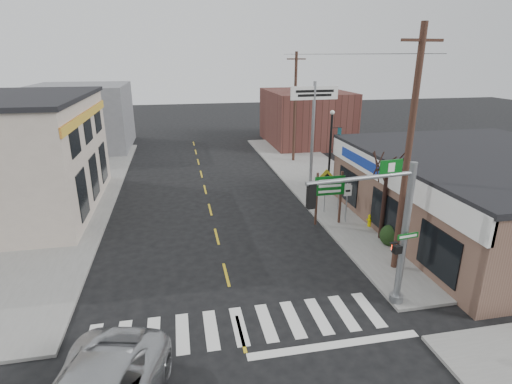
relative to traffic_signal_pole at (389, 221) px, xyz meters
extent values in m
plane|color=black|center=(-5.52, -0.54, -3.55)|extent=(140.00, 140.00, 0.00)
cube|color=slate|center=(3.48, 12.46, -3.48)|extent=(6.00, 38.00, 0.13)
cube|color=slate|center=(-14.52, 12.46, -3.48)|extent=(6.00, 38.00, 0.13)
cube|color=gold|center=(-5.52, 7.46, -3.54)|extent=(0.12, 56.00, 0.01)
cube|color=silver|center=(-5.52, -0.14, -3.54)|extent=(11.00, 2.20, 0.01)
cube|color=brown|center=(8.98, 5.46, -1.55)|extent=(12.00, 14.00, 4.00)
cube|color=#542C26|center=(6.48, 29.46, -0.75)|extent=(8.00, 10.00, 5.60)
cube|color=slate|center=(-16.52, 31.46, -0.35)|extent=(9.00, 10.00, 6.40)
cylinder|color=gray|center=(0.68, 0.00, -0.63)|extent=(0.26, 0.26, 5.57)
cylinder|color=gray|center=(-1.36, 0.00, 1.78)|extent=(4.08, 0.15, 0.15)
cube|color=black|center=(-3.20, 0.00, 1.36)|extent=(0.26, 0.20, 0.84)
cube|color=#094F13|center=(0.68, -0.22, -0.54)|extent=(0.88, 0.04, 0.20)
cube|color=#094F13|center=(-0.25, 0.00, 2.06)|extent=(0.88, 0.05, 0.51)
cube|color=black|center=(0.43, -0.05, -1.14)|extent=(0.30, 0.24, 0.30)
cube|color=#43291F|center=(0.08, 7.67, -1.90)|extent=(0.11, 0.11, 3.03)
cube|color=#43291F|center=(1.48, 7.67, -1.90)|extent=(0.11, 0.11, 3.03)
cube|color=#114F18|center=(0.78, 7.61, -1.14)|extent=(1.73, 0.05, 1.08)
cylinder|color=#DDCC00|center=(2.94, 6.83, -3.13)|extent=(0.20, 0.20, 0.57)
sphere|color=#DDCC00|center=(2.94, 6.83, -2.82)|extent=(0.22, 0.22, 0.22)
cylinder|color=gray|center=(1.25, 9.43, -2.18)|extent=(0.06, 0.06, 2.47)
cube|color=gold|center=(1.25, 9.40, -1.24)|extent=(1.05, 0.03, 1.05)
cylinder|color=black|center=(2.68, 12.57, -0.67)|extent=(0.15, 0.15, 5.49)
sphere|color=silver|center=(2.68, 12.57, 2.12)|extent=(0.30, 0.30, 0.30)
cube|color=#124952|center=(3.26, 12.57, 0.38)|extent=(0.02, 0.58, 1.48)
cylinder|color=gray|center=(2.29, 15.07, 0.25)|extent=(0.22, 0.22, 7.34)
cube|color=silver|center=(2.29, 15.07, 3.14)|extent=(3.46, 0.18, 0.92)
cylinder|color=black|center=(2.84, 5.36, -1.62)|extent=(0.22, 0.22, 3.59)
ellipsoid|color=#183D14|center=(3.02, 4.64, -2.99)|extent=(1.14, 1.14, 0.86)
ellipsoid|color=black|center=(4.77, 8.09, -3.04)|extent=(1.02, 1.02, 0.76)
cylinder|color=#42281E|center=(1.98, 2.46, 1.71)|extent=(0.27, 0.27, 10.25)
cube|color=#42281E|center=(1.98, 2.46, 6.16)|extent=(1.78, 0.11, 0.11)
cylinder|color=#442B1D|center=(2.97, 21.90, 1.25)|extent=(0.24, 0.24, 9.34)
cube|color=#442B1D|center=(2.97, 21.90, 5.31)|extent=(1.62, 0.10, 0.10)
camera|label=1|loc=(-7.27, -11.96, 5.64)|focal=28.00mm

